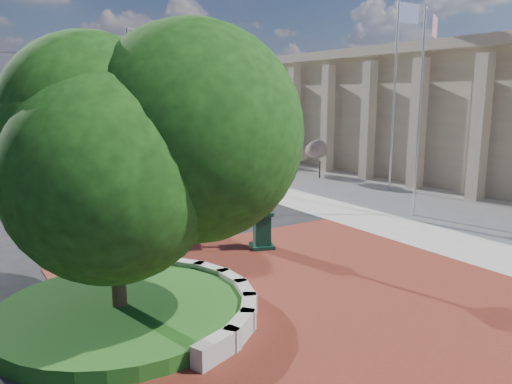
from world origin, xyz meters
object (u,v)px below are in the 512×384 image
(parked_car, at_px, (55,147))
(flagpole_b, at_px, (394,93))
(flagpole_a, at_px, (419,113))
(street_lamp_near, at_px, (133,88))
(street_lamp_far, at_px, (3,96))
(post_clock, at_px, (262,176))

(parked_car, height_order, flagpole_b, flagpole_b)
(flagpole_a, height_order, street_lamp_near, street_lamp_near)
(parked_car, xyz_separation_m, flagpole_a, (9.08, -33.44, 3.90))
(flagpole_b, bearing_deg, street_lamp_far, 118.66)
(flagpole_a, height_order, street_lamp_far, street_lamp_far)
(street_lamp_far, bearing_deg, flagpole_a, -70.37)
(flagpole_b, distance_m, street_lamp_far, 34.88)
(street_lamp_near, bearing_deg, post_clock, -98.15)
(parked_car, distance_m, street_lamp_near, 13.25)
(flagpole_a, xyz_separation_m, street_lamp_far, (-12.73, 35.69, 0.72))
(parked_car, relative_size, street_lamp_near, 0.48)
(parked_car, distance_m, street_lamp_far, 6.30)
(flagpole_a, relative_size, street_lamp_far, 0.99)
(parked_car, height_order, street_lamp_near, street_lamp_near)
(street_lamp_near, relative_size, street_lamp_far, 1.11)
(street_lamp_near, height_order, street_lamp_far, street_lamp_near)
(flagpole_b, relative_size, street_lamp_far, 1.18)
(post_clock, relative_size, parked_car, 1.00)
(post_clock, distance_m, parked_car, 33.86)
(post_clock, xyz_separation_m, street_lamp_near, (3.17, 22.16, 3.34))
(parked_car, xyz_separation_m, street_lamp_far, (-3.65, 2.25, 4.61))
(post_clock, relative_size, street_lamp_near, 0.48)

